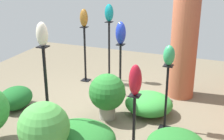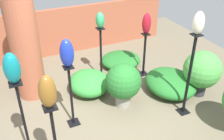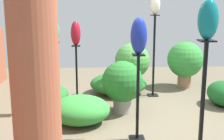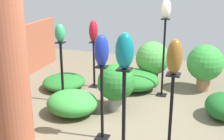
% 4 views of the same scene
% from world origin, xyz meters
% --- Properties ---
extents(ground_plane, '(8.00, 8.00, 0.00)m').
position_xyz_m(ground_plane, '(0.00, 0.00, 0.00)').
color(ground_plane, '#6B604C').
extents(brick_wall_back, '(5.60, 0.12, 1.22)m').
position_xyz_m(brick_wall_back, '(0.00, 2.76, 0.61)').
color(brick_wall_back, '#9E5138').
rests_on(brick_wall_back, ground).
extents(brick_pillar, '(0.55, 0.55, 2.57)m').
position_xyz_m(brick_pillar, '(-1.16, 1.21, 1.29)').
color(brick_pillar, '#9E5138').
rests_on(brick_pillar, ground).
extents(pedestal_cobalt, '(0.20, 0.20, 1.16)m').
position_xyz_m(pedestal_cobalt, '(-0.68, -0.01, 0.53)').
color(pedestal_cobalt, black).
rests_on(pedestal_cobalt, ground).
extents(pedestal_jade, '(0.20, 0.20, 1.19)m').
position_xyz_m(pedestal_jade, '(0.36, 1.20, 0.54)').
color(pedestal_jade, black).
rests_on(pedestal_jade, ground).
extents(pedestal_ruby, '(0.20, 0.20, 1.01)m').
position_xyz_m(pedestal_ruby, '(1.29, 0.92, 0.46)').
color(pedestal_ruby, black).
rests_on(pedestal_ruby, ground).
extents(pedestal_teal, '(0.20, 0.20, 1.44)m').
position_xyz_m(pedestal_teal, '(-1.49, -0.59, 0.67)').
color(pedestal_teal, black).
rests_on(pedestal_teal, ground).
extents(pedestal_ivory, '(0.20, 0.20, 1.58)m').
position_xyz_m(pedestal_ivory, '(1.29, -0.57, 0.73)').
color(pedestal_ivory, black).
rests_on(pedestal_ivory, ground).
extents(art_vase_cobalt, '(0.22, 0.21, 0.47)m').
position_xyz_m(art_vase_cobalt, '(-0.68, -0.01, 1.40)').
color(art_vase_cobalt, '#192D9E').
rests_on(art_vase_cobalt, pedestal_cobalt).
extents(art_vase_jade, '(0.18, 0.19, 0.34)m').
position_xyz_m(art_vase_jade, '(0.36, 1.20, 1.36)').
color(art_vase_jade, '#2D9356').
rests_on(art_vase_jade, pedestal_jade).
extents(art_vase_bronze, '(0.20, 0.18, 0.42)m').
position_xyz_m(art_vase_bronze, '(-1.20, -1.10, 1.55)').
color(art_vase_bronze, brown).
rests_on(art_vase_bronze, pedestal_bronze).
extents(art_vase_ruby, '(0.19, 0.19, 0.46)m').
position_xyz_m(art_vase_ruby, '(1.29, 0.92, 1.24)').
color(art_vase_ruby, maroon).
rests_on(art_vase_ruby, pedestal_ruby).
extents(art_vase_teal, '(0.20, 0.21, 0.41)m').
position_xyz_m(art_vase_teal, '(-1.49, -0.59, 1.65)').
color(art_vase_teal, '#0F727A').
rests_on(art_vase_teal, pedestal_teal).
extents(art_vase_ivory, '(0.18, 0.18, 0.38)m').
position_xyz_m(art_vase_ivory, '(1.29, -0.57, 1.76)').
color(art_vase_ivory, beige).
rests_on(art_vase_ivory, pedestal_ivory).
extents(potted_plant_front_right, '(0.68, 0.68, 0.87)m').
position_xyz_m(potted_plant_front_right, '(0.36, 0.11, 0.51)').
color(potted_plant_front_right, gray).
rests_on(potted_plant_front_right, ground).
extents(potted_plant_front_left, '(0.75, 0.75, 0.95)m').
position_xyz_m(potted_plant_front_left, '(1.93, -0.22, 0.56)').
color(potted_plant_front_left, '#2D2D33').
rests_on(potted_plant_front_left, ground).
extents(foliage_bed_east, '(1.00, 1.14, 0.41)m').
position_xyz_m(foliage_bed_east, '(1.46, 0.10, 0.20)').
color(foliage_bed_east, '#236B28').
rests_on(foliage_bed_east, ground).
extents(foliage_bed_center, '(0.96, 0.90, 0.28)m').
position_xyz_m(foliage_bed_center, '(1.00, 1.51, 0.14)').
color(foliage_bed_center, '#236B28').
rests_on(foliage_bed_center, ground).
extents(foliage_bed_rear, '(0.83, 0.92, 0.42)m').
position_xyz_m(foliage_bed_rear, '(-0.08, 0.79, 0.21)').
color(foliage_bed_rear, '#338C38').
rests_on(foliage_bed_rear, ground).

